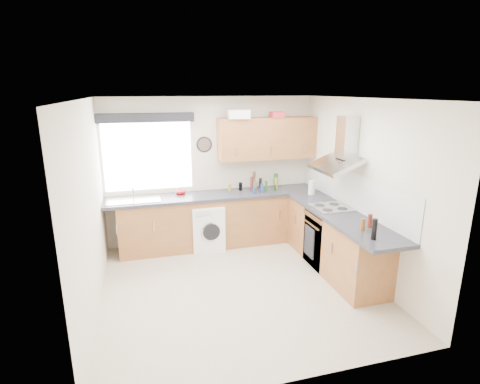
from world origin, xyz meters
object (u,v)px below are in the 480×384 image
object	(u,v)px
upper_cabinets	(267,138)
washing_machine	(208,226)
extractor_hood	(341,150)
oven	(329,238)

from	to	relation	value
upper_cabinets	washing_machine	xyz separation A→B (m)	(-1.10, -0.23, -1.42)
extractor_hood	upper_cabinets	size ratio (longest dim) A/B	0.46
extractor_hood	upper_cabinets	xyz separation A→B (m)	(-0.65, 1.33, 0.03)
oven	extractor_hood	bearing A→B (deg)	-0.00
oven	upper_cabinets	bearing A→B (deg)	112.54
upper_cabinets	washing_machine	distance (m)	1.81
extractor_hood	oven	bearing A→B (deg)	180.00
oven	upper_cabinets	distance (m)	1.99
oven	upper_cabinets	world-z (taller)	upper_cabinets
washing_machine	oven	bearing A→B (deg)	-26.32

